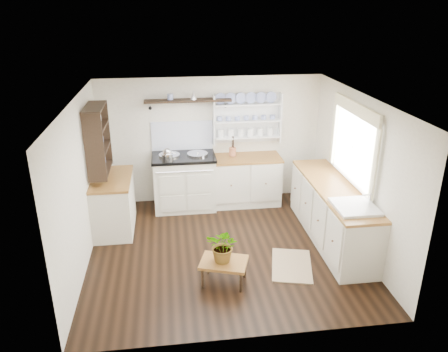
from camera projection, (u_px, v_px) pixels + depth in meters
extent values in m
cube|color=black|center=(224.00, 249.00, 6.65)|extent=(4.00, 3.80, 0.01)
cube|color=beige|center=(211.00, 140.00, 7.97)|extent=(4.00, 0.02, 2.30)
cube|color=beige|center=(358.00, 173.00, 6.46)|extent=(0.02, 3.80, 2.30)
cube|color=beige|center=(80.00, 187.00, 5.98)|extent=(0.02, 3.80, 2.30)
cube|color=white|center=(225.00, 99.00, 5.79)|extent=(4.00, 3.80, 0.01)
cube|color=white|center=(354.00, 147.00, 6.47)|extent=(0.04, 1.40, 1.00)
cube|color=white|center=(353.00, 147.00, 6.46)|extent=(0.02, 1.50, 1.10)
cube|color=beige|center=(356.00, 109.00, 6.24)|extent=(0.04, 1.55, 0.18)
cube|color=beige|center=(184.00, 183.00, 7.85)|extent=(1.07, 0.70, 0.94)
cube|color=black|center=(184.00, 157.00, 7.67)|extent=(1.11, 0.74, 0.05)
cylinder|color=silver|center=(169.00, 155.00, 7.62)|extent=(0.36, 0.36, 0.03)
cylinder|color=silver|center=(197.00, 154.00, 7.68)|extent=(0.36, 0.36, 0.03)
cylinder|color=silver|center=(185.00, 172.00, 7.36)|extent=(0.97, 0.02, 0.02)
cube|color=beige|center=(245.00, 181.00, 8.03)|extent=(1.25, 0.60, 0.88)
cube|color=brown|center=(246.00, 158.00, 7.86)|extent=(1.27, 0.63, 0.04)
cube|color=beige|center=(332.00, 214.00, 6.78)|extent=(0.60, 2.40, 0.88)
cube|color=brown|center=(334.00, 188.00, 6.62)|extent=(0.62, 2.43, 0.04)
cube|color=white|center=(354.00, 215.00, 5.96)|extent=(0.55, 0.60, 0.28)
cylinder|color=silver|center=(370.00, 201.00, 5.91)|extent=(0.02, 0.02, 0.22)
cube|color=beige|center=(114.00, 204.00, 7.11)|extent=(0.60, 1.10, 0.88)
cube|color=brown|center=(111.00, 179.00, 6.94)|extent=(0.62, 1.13, 0.04)
cube|color=white|center=(246.00, 118.00, 7.88)|extent=(1.20, 0.03, 0.90)
cube|color=white|center=(247.00, 119.00, 7.80)|extent=(1.20, 0.22, 0.02)
cylinder|color=navy|center=(247.00, 104.00, 7.70)|extent=(0.20, 0.02, 0.20)
cube|color=black|center=(188.00, 100.00, 7.51)|extent=(1.50, 0.24, 0.04)
cone|color=black|center=(150.00, 107.00, 7.54)|extent=(0.06, 0.20, 0.06)
cone|color=black|center=(225.00, 105.00, 7.70)|extent=(0.06, 0.20, 0.06)
cube|color=black|center=(98.00, 139.00, 6.67)|extent=(0.28, 0.80, 1.05)
cylinder|color=#AD633F|center=(233.00, 152.00, 7.87)|extent=(0.13, 0.13, 0.15)
cube|color=brown|center=(224.00, 262.00, 5.75)|extent=(0.71, 0.60, 0.04)
cylinder|color=black|center=(202.00, 278.00, 5.71)|extent=(0.04, 0.04, 0.29)
cylinder|color=black|center=(208.00, 264.00, 6.01)|extent=(0.04, 0.04, 0.29)
cylinder|color=black|center=(241.00, 282.00, 5.62)|extent=(0.04, 0.04, 0.29)
cylinder|color=black|center=(244.00, 268.00, 5.92)|extent=(0.04, 0.04, 0.29)
imported|color=#3F7233|center=(224.00, 246.00, 5.66)|extent=(0.55, 0.53, 0.47)
cube|color=#937656|center=(292.00, 265.00, 6.22)|extent=(0.74, 0.96, 0.02)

